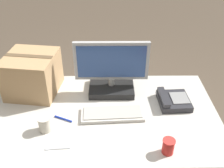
# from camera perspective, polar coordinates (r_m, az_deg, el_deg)

# --- Properties ---
(office_desk) EXTENTS (1.80, 0.90, 0.72)m
(office_desk) POSITION_cam_1_polar(r_m,az_deg,el_deg) (2.00, -6.02, -14.08)
(office_desk) COLOR beige
(office_desk) RESTS_ON ground_plane
(monitor) EXTENTS (0.52, 0.25, 0.39)m
(monitor) POSITION_cam_1_polar(r_m,az_deg,el_deg) (1.86, -0.11, 2.32)
(monitor) COLOR black
(monitor) RESTS_ON office_desk
(keyboard) EXTENTS (0.41, 0.18, 0.03)m
(keyboard) POSITION_cam_1_polar(r_m,az_deg,el_deg) (1.71, 0.13, -6.51)
(keyboard) COLOR beige
(keyboard) RESTS_ON office_desk
(desk_phone) EXTENTS (0.22, 0.23, 0.07)m
(desk_phone) POSITION_cam_1_polar(r_m,az_deg,el_deg) (1.85, 13.08, -3.48)
(desk_phone) COLOR #2D2D33
(desk_phone) RESTS_ON office_desk
(paper_cup_left) EXTENTS (0.08, 0.08, 0.10)m
(paper_cup_left) POSITION_cam_1_polar(r_m,az_deg,el_deg) (1.63, -14.41, -8.40)
(paper_cup_left) COLOR beige
(paper_cup_left) RESTS_ON office_desk
(paper_cup_right) EXTENTS (0.07, 0.07, 0.09)m
(paper_cup_right) POSITION_cam_1_polar(r_m,az_deg,el_deg) (1.49, 12.15, -13.13)
(paper_cup_right) COLOR red
(paper_cup_right) RESTS_ON office_desk
(spoon) EXTENTS (0.14, 0.02, 0.00)m
(spoon) POSITION_cam_1_polar(r_m,az_deg,el_deg) (1.54, -12.63, -13.64)
(spoon) COLOR #B2B2B7
(spoon) RESTS_ON office_desk
(cardboard_box) EXTENTS (0.38, 0.39, 0.29)m
(cardboard_box) POSITION_cam_1_polar(r_m,az_deg,el_deg) (1.94, -16.96, 2.10)
(cardboard_box) COLOR tan
(cardboard_box) RESTS_ON office_desk
(pen_marker) EXTENTS (0.12, 0.06, 0.01)m
(pen_marker) POSITION_cam_1_polar(r_m,az_deg,el_deg) (1.71, -10.56, -7.45)
(pen_marker) COLOR #1933B2
(pen_marker) RESTS_ON office_desk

